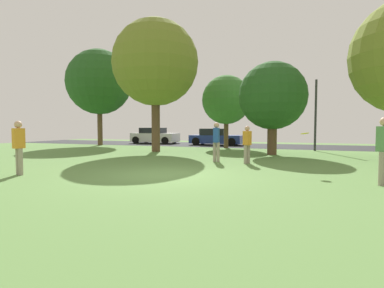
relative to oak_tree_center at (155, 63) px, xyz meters
name	(u,v)px	position (x,y,z in m)	size (l,w,h in m)	color
ground_plane	(166,175)	(4.56, -8.14, -5.41)	(44.00, 44.00, 0.00)	#5B8442
road_strip	(252,146)	(4.56, 7.86, -5.41)	(44.00, 6.40, 0.01)	#28282B
oak_tree_center	(155,63)	(0.00, 0.00, 0.00)	(5.24, 5.24, 8.06)	brown
oak_tree_left	(226,100)	(3.26, 4.69, -1.96)	(3.51, 3.51, 5.22)	brown
oak_tree_right	(99,82)	(-7.31, 4.16, -0.24)	(5.29, 5.29, 7.83)	brown
maple_tree_far	(273,96)	(6.95, 0.37, -2.21)	(3.68, 3.68, 5.06)	brown
person_thrower	(384,147)	(10.66, -7.64, -4.41)	(0.39, 0.37, 1.80)	gray
person_catcher	(247,143)	(6.41, -4.15, -4.55)	(0.39, 0.37, 1.57)	gray
person_bystander	(216,140)	(5.03, -3.98, -4.46)	(0.30, 0.33, 1.72)	gray
person_walking	(19,145)	(0.14, -9.74, -4.45)	(0.30, 0.36, 1.73)	gray
frisbee_disc	(305,133)	(8.68, -6.02, -4.09)	(0.37, 0.37, 0.07)	yellow
parked_car_white	(155,136)	(-4.36, 8.19, -4.75)	(4.20, 2.11, 1.43)	white
parked_car_blue	(216,137)	(1.60, 7.76, -4.79)	(4.31, 2.04, 1.37)	#233893
street_lamp_post	(316,115)	(9.22, 4.06, -3.16)	(0.14, 0.14, 4.50)	#2D2D33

